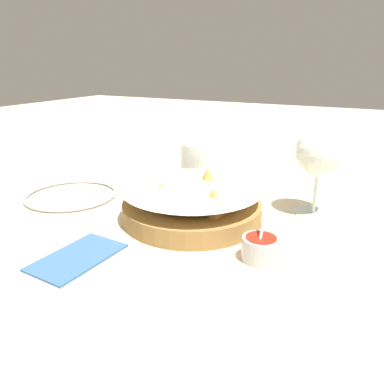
{
  "coord_description": "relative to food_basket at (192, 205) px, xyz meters",
  "views": [
    {
      "loc": [
        -0.64,
        -0.28,
        0.29
      ],
      "look_at": [
        -0.04,
        0.03,
        0.06
      ],
      "focal_mm": 35.0,
      "sensor_mm": 36.0,
      "label": 1
    }
  ],
  "objects": [
    {
      "name": "food_basket",
      "position": [
        0.0,
        0.0,
        0.0
      ],
      "size": [
        0.27,
        0.27,
        0.09
      ],
      "color": "olive",
      "rests_on": "ground_plane"
    },
    {
      "name": "napkin",
      "position": [
        -0.22,
        0.09,
        -0.02
      ],
      "size": [
        0.15,
        0.09,
        0.01
      ],
      "color": "#38608E",
      "rests_on": "ground_plane"
    },
    {
      "name": "ground_plane",
      "position": [
        0.04,
        -0.03,
        -0.03
      ],
      "size": [
        4.0,
        4.0,
        0.0
      ],
      "primitive_type": "plane",
      "color": "beige"
    },
    {
      "name": "sauce_cup",
      "position": [
        -0.09,
        -0.17,
        -0.01
      ],
      "size": [
        0.07,
        0.06,
        0.12
      ],
      "color": "#B7B7BC",
      "rests_on": "ground_plane"
    },
    {
      "name": "side_plate",
      "position": [
        -0.02,
        0.29,
        -0.02
      ],
      "size": [
        0.21,
        0.21,
        0.01
      ],
      "color": "silver",
      "rests_on": "ground_plane"
    },
    {
      "name": "beer_mug",
      "position": [
        0.22,
        0.1,
        0.02
      ],
      "size": [
        0.12,
        0.08,
        0.1
      ],
      "color": "silver",
      "rests_on": "ground_plane"
    },
    {
      "name": "wine_glass",
      "position": [
        0.14,
        -0.21,
        0.09
      ],
      "size": [
        0.09,
        0.09,
        0.17
      ],
      "color": "silver",
      "rests_on": "ground_plane"
    }
  ]
}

